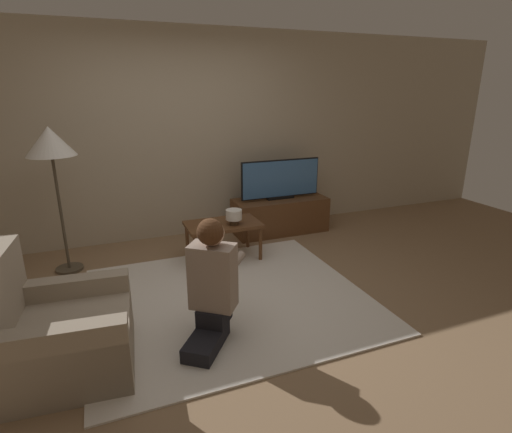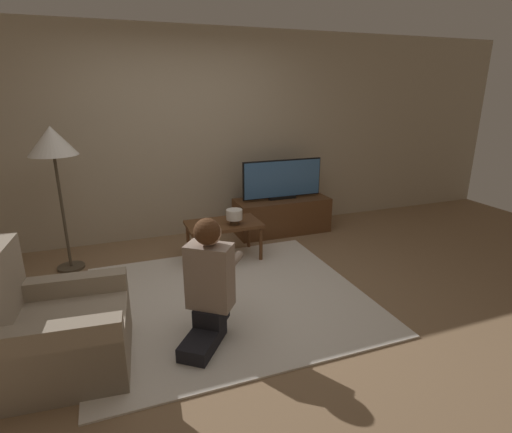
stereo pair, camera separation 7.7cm
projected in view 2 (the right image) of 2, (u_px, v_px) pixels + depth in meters
name	position (u px, v px, depth m)	size (l,w,h in m)	color
ground_plane	(228.00, 299.00, 3.72)	(10.00, 10.00, 0.00)	#896B4C
wall_back	(182.00, 136.00, 5.05)	(10.00, 0.06, 2.60)	tan
rug	(228.00, 298.00, 3.72)	(2.48, 2.23, 0.02)	silver
tv_stand	(282.00, 215.00, 5.41)	(1.26, 0.50, 0.46)	brown
tv	(282.00, 179.00, 5.26)	(1.10, 0.08, 0.53)	black
coffee_table	(224.00, 227.00, 4.49)	(0.82, 0.49, 0.44)	brown
floor_lamp	(53.00, 147.00, 3.95)	(0.47, 0.47, 1.53)	#4C4233
armchair	(54.00, 334.00, 2.72)	(0.94, 0.89, 0.89)	gray
person_kneeling	(209.00, 280.00, 3.01)	(0.68, 0.79, 0.97)	black
table_lamp	(234.00, 215.00, 4.40)	(0.18, 0.18, 0.17)	#4C3823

